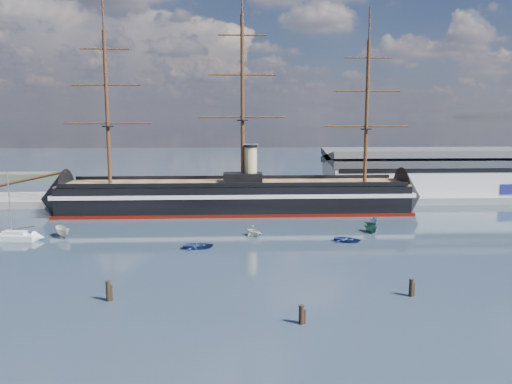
{
  "coord_description": "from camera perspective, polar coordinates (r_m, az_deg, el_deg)",
  "views": [
    {
      "loc": [
        -1.96,
        -68.36,
        24.54
      ],
      "look_at": [
        2.99,
        35.0,
        9.0
      ],
      "focal_mm": 35.0,
      "sensor_mm": 36.0,
      "label": 1
    }
  ],
  "objects": [
    {
      "name": "ground",
      "position": [
        111.13,
        -1.67,
        -4.22
      ],
      "size": [
        600.0,
        600.0,
        0.0
      ],
      "primitive_type": "plane",
      "color": "#263543",
      "rests_on": "ground"
    },
    {
      "name": "quay",
      "position": [
        146.92,
        1.97,
        -1.08
      ],
      "size": [
        180.0,
        18.0,
        2.0
      ],
      "primitive_type": "cube",
      "color": "slate",
      "rests_on": "ground"
    },
    {
      "name": "warehouse",
      "position": [
        160.88,
        19.17,
        2.16
      ],
      "size": [
        63.0,
        21.0,
        11.6
      ],
      "color": "#B7BABC",
      "rests_on": "ground"
    },
    {
      "name": "quay_tower",
      "position": [
        142.22,
        -0.73,
        2.57
      ],
      "size": [
        5.0,
        5.0,
        15.0
      ],
      "color": "silver",
      "rests_on": "ground"
    },
    {
      "name": "warship",
      "position": [
        130.0,
        -3.17,
        -0.55
      ],
      "size": [
        112.88,
        16.28,
        53.94
      ],
      "rotation": [
        0.0,
        0.0,
        0.0
      ],
      "color": "black",
      "rests_on": "ground"
    },
    {
      "name": "sailboat",
      "position": [
        111.74,
        -25.85,
        -4.56
      ],
      "size": [
        8.84,
        3.78,
        13.68
      ],
      "rotation": [
        0.0,
        0.0,
        -0.15
      ],
      "color": "silver",
      "rests_on": "ground"
    },
    {
      "name": "motorboat_a",
      "position": [
        111.12,
        -21.18,
        -4.81
      ],
      "size": [
        7.09,
        5.88,
        2.74
      ],
      "primitive_type": "imported",
      "rotation": [
        0.0,
        0.0,
        0.59
      ],
      "color": "silver",
      "rests_on": "ground"
    },
    {
      "name": "motorboat_b",
      "position": [
        95.33,
        -6.58,
        -6.43
      ],
      "size": [
        1.57,
        3.64,
        1.68
      ],
      "primitive_type": "imported",
      "rotation": [
        0.0,
        0.0,
        1.61
      ],
      "color": "navy",
      "rests_on": "ground"
    },
    {
      "name": "motorboat_c",
      "position": [
        118.64,
        13.39,
        -3.63
      ],
      "size": [
        4.95,
        2.05,
        1.94
      ],
      "primitive_type": "imported",
      "rotation": [
        0.0,
        0.0,
        -0.06
      ],
      "color": "slate",
      "rests_on": "ground"
    },
    {
      "name": "motorboat_d",
      "position": [
        104.52,
        -0.28,
        -5.04
      ],
      "size": [
        7.15,
        6.45,
        2.48
      ],
      "primitive_type": "imported",
      "rotation": [
        0.0,
        0.0,
        0.66
      ],
      "color": "beige",
      "rests_on": "ground"
    },
    {
      "name": "motorboat_e",
      "position": [
        101.21,
        10.4,
        -5.63
      ],
      "size": [
        2.66,
        3.56,
        1.55
      ],
      "primitive_type": "imported",
      "rotation": [
        0.0,
        0.0,
        1.11
      ],
      "color": "navy",
      "rests_on": "ground"
    },
    {
      "name": "motorboat_f",
      "position": [
        110.51,
        13.01,
        -4.51
      ],
      "size": [
        5.69,
        3.19,
        2.15
      ],
      "primitive_type": "imported",
      "rotation": [
        0.0,
        0.0,
        0.24
      ],
      "color": "#2C644F",
      "rests_on": "ground"
    },
    {
      "name": "piling_near_left",
      "position": [
        71.69,
        -16.49,
        -11.84
      ],
      "size": [
        0.64,
        0.64,
        3.53
      ],
      "primitive_type": "cylinder",
      "color": "black",
      "rests_on": "ground"
    },
    {
      "name": "piling_near_mid",
      "position": [
        62.09,
        5.19,
        -14.78
      ],
      "size": [
        0.64,
        0.64,
        3.04
      ],
      "primitive_type": "cylinder",
      "color": "black",
      "rests_on": "ground"
    },
    {
      "name": "piling_near_right",
      "position": [
        73.74,
        17.28,
        -11.3
      ],
      "size": [
        0.64,
        0.64,
        3.18
      ],
      "primitive_type": "cylinder",
      "color": "black",
      "rests_on": "ground"
    }
  ]
}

